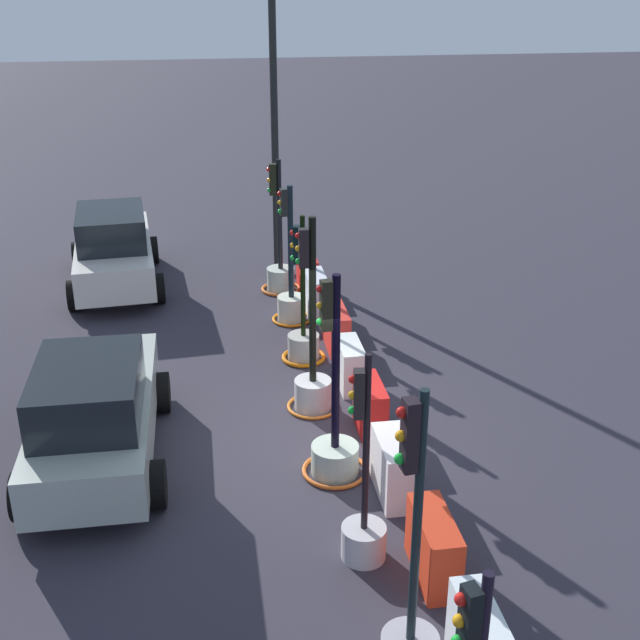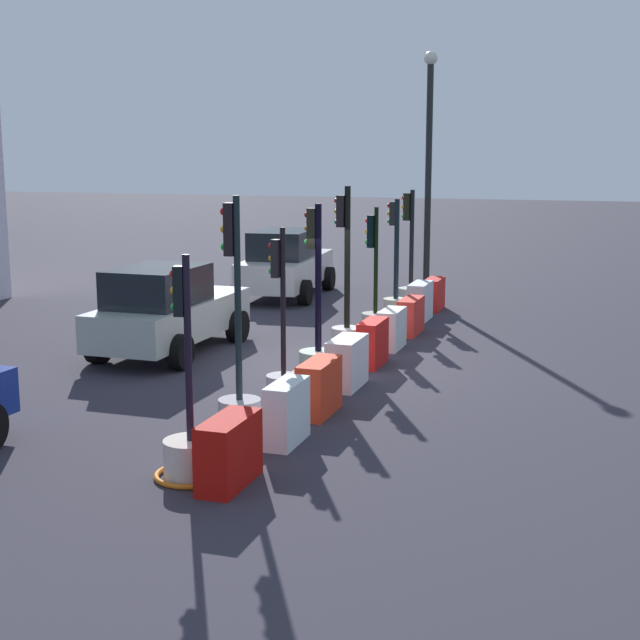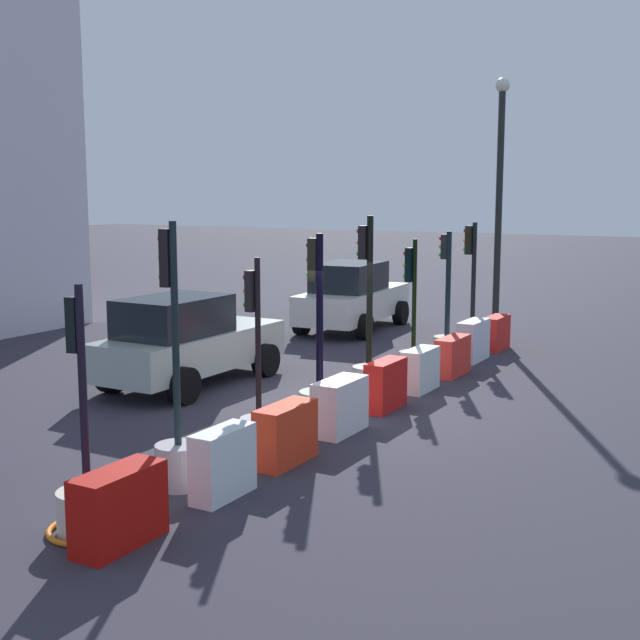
{
  "view_description": "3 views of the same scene",
  "coord_description": "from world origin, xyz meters",
  "px_view_note": "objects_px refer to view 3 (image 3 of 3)",
  "views": [
    {
      "loc": [
        -10.93,
        1.73,
        6.86
      ],
      "look_at": [
        1.38,
        -0.3,
        1.45
      ],
      "focal_mm": 45.58,
      "sensor_mm": 36.0,
      "label": 1
    },
    {
      "loc": [
        -16.53,
        -5.14,
        4.07
      ],
      "look_at": [
        -1.71,
        -0.41,
        1.17
      ],
      "focal_mm": 51.74,
      "sensor_mm": 36.0,
      "label": 2
    },
    {
      "loc": [
        -13.25,
        -6.98,
        3.83
      ],
      "look_at": [
        -0.58,
        0.06,
        1.61
      ],
      "focal_mm": 47.89,
      "sensor_mm": 36.0,
      "label": 3
    }
  ],
  "objects_px": {
    "traffic_light_6": "(447,337)",
    "car_white_van": "(352,297)",
    "construction_barrier_0": "(119,508)",
    "street_lamp_post": "(499,191)",
    "construction_barrier_5": "(420,370)",
    "car_silver_hatchback": "(187,341)",
    "construction_barrier_4": "(386,385)",
    "traffic_light_5": "(413,354)",
    "construction_barrier_7": "(473,341)",
    "construction_barrier_8": "(496,333)",
    "construction_barrier_2": "(286,434)",
    "construction_barrier_1": "(223,463)",
    "traffic_light_4": "(369,363)",
    "traffic_light_7": "(472,327)",
    "traffic_light_0": "(87,499)",
    "construction_barrier_3": "(340,406)",
    "traffic_light_2": "(258,412)",
    "traffic_light_1": "(177,437)",
    "construction_barrier_6": "(453,356)"
  },
  "relations": [
    {
      "from": "construction_barrier_0",
      "to": "construction_barrier_2",
      "type": "relative_size",
      "value": 1.01
    },
    {
      "from": "traffic_light_6",
      "to": "construction_barrier_8",
      "type": "height_order",
      "value": "traffic_light_6"
    },
    {
      "from": "traffic_light_4",
      "to": "traffic_light_5",
      "type": "distance_m",
      "value": 1.89
    },
    {
      "from": "construction_barrier_4",
      "to": "construction_barrier_6",
      "type": "xyz_separation_m",
      "value": [
        3.23,
        -0.04,
        -0.04
      ]
    },
    {
      "from": "traffic_light_4",
      "to": "construction_barrier_4",
      "type": "xyz_separation_m",
      "value": [
        -0.93,
        -0.78,
        -0.15
      ]
    },
    {
      "from": "construction_barrier_1",
      "to": "construction_barrier_4",
      "type": "height_order",
      "value": "construction_barrier_1"
    },
    {
      "from": "traffic_light_6",
      "to": "car_white_van",
      "type": "height_order",
      "value": "traffic_light_6"
    },
    {
      "from": "traffic_light_5",
      "to": "construction_barrier_5",
      "type": "bearing_deg",
      "value": -151.06
    },
    {
      "from": "construction_barrier_0",
      "to": "street_lamp_post",
      "type": "distance_m",
      "value": 15.09
    },
    {
      "from": "construction_barrier_8",
      "to": "traffic_light_7",
      "type": "bearing_deg",
      "value": 86.28
    },
    {
      "from": "traffic_light_5",
      "to": "car_silver_hatchback",
      "type": "xyz_separation_m",
      "value": [
        -3.02,
        3.53,
        0.44
      ]
    },
    {
      "from": "construction_barrier_4",
      "to": "construction_barrier_5",
      "type": "bearing_deg",
      "value": 0.33
    },
    {
      "from": "traffic_light_7",
      "to": "construction_barrier_4",
      "type": "distance_m",
      "value": 6.52
    },
    {
      "from": "traffic_light_6",
      "to": "street_lamp_post",
      "type": "height_order",
      "value": "street_lamp_post"
    },
    {
      "from": "traffic_light_0",
      "to": "construction_barrier_3",
      "type": "height_order",
      "value": "traffic_light_0"
    },
    {
      "from": "construction_barrier_5",
      "to": "construction_barrier_6",
      "type": "distance_m",
      "value": 1.62
    },
    {
      "from": "traffic_light_1",
      "to": "construction_barrier_0",
      "type": "relative_size",
      "value": 3.07
    },
    {
      "from": "construction_barrier_5",
      "to": "car_silver_hatchback",
      "type": "bearing_deg",
      "value": 113.52
    },
    {
      "from": "construction_barrier_0",
      "to": "construction_barrier_1",
      "type": "xyz_separation_m",
      "value": [
        1.75,
        -0.12,
        0.01
      ]
    },
    {
      "from": "street_lamp_post",
      "to": "construction_barrier_1",
      "type": "bearing_deg",
      "value": -177.37
    },
    {
      "from": "traffic_light_5",
      "to": "construction_barrier_0",
      "type": "relative_size",
      "value": 2.53
    },
    {
      "from": "traffic_light_6",
      "to": "construction_barrier_8",
      "type": "relative_size",
      "value": 2.71
    },
    {
      "from": "construction_barrier_3",
      "to": "traffic_light_6",
      "type": "bearing_deg",
      "value": 5.58
    },
    {
      "from": "construction_barrier_6",
      "to": "construction_barrier_5",
      "type": "bearing_deg",
      "value": 178.12
    },
    {
      "from": "traffic_light_0",
      "to": "traffic_light_6",
      "type": "distance_m",
      "value": 11.29
    },
    {
      "from": "traffic_light_5",
      "to": "car_white_van",
      "type": "xyz_separation_m",
      "value": [
        4.59,
        3.75,
        0.47
      ]
    },
    {
      "from": "construction_barrier_4",
      "to": "car_silver_hatchback",
      "type": "bearing_deg",
      "value": 92.88
    },
    {
      "from": "traffic_light_6",
      "to": "car_white_van",
      "type": "bearing_deg",
      "value": 54.5
    },
    {
      "from": "traffic_light_6",
      "to": "construction_barrier_2",
      "type": "height_order",
      "value": "traffic_light_6"
    },
    {
      "from": "construction_barrier_5",
      "to": "construction_barrier_8",
      "type": "relative_size",
      "value": 0.94
    },
    {
      "from": "construction_barrier_8",
      "to": "car_silver_hatchback",
      "type": "xyz_separation_m",
      "value": [
        -6.65,
        4.16,
        0.48
      ]
    },
    {
      "from": "construction_barrier_5",
      "to": "construction_barrier_6",
      "type": "xyz_separation_m",
      "value": [
        1.62,
        -0.05,
        -0.01
      ]
    },
    {
      "from": "traffic_light_2",
      "to": "construction_barrier_1",
      "type": "bearing_deg",
      "value": -158.69
    },
    {
      "from": "traffic_light_2",
      "to": "construction_barrier_8",
      "type": "relative_size",
      "value": 2.65
    },
    {
      "from": "construction_barrier_0",
      "to": "car_white_van",
      "type": "height_order",
      "value": "car_white_van"
    },
    {
      "from": "construction_barrier_4",
      "to": "construction_barrier_2",
      "type": "bearing_deg",
      "value": -179.62
    },
    {
      "from": "construction_barrier_0",
      "to": "construction_barrier_1",
      "type": "height_order",
      "value": "construction_barrier_1"
    },
    {
      "from": "construction_barrier_7",
      "to": "construction_barrier_8",
      "type": "relative_size",
      "value": 1.05
    },
    {
      "from": "construction_barrier_1",
      "to": "construction_barrier_5",
      "type": "relative_size",
      "value": 0.96
    },
    {
      "from": "traffic_light_2",
      "to": "construction_barrier_1",
      "type": "height_order",
      "value": "traffic_light_2"
    },
    {
      "from": "traffic_light_0",
      "to": "construction_barrier_6",
      "type": "xyz_separation_m",
      "value": [
        9.81,
        -0.7,
        0.01
      ]
    },
    {
      "from": "construction_barrier_3",
      "to": "car_silver_hatchback",
      "type": "xyz_separation_m",
      "value": [
        1.47,
        4.17,
        0.45
      ]
    },
    {
      "from": "traffic_light_4",
      "to": "construction_barrier_7",
      "type": "relative_size",
      "value": 2.96
    },
    {
      "from": "traffic_light_1",
      "to": "traffic_light_4",
      "type": "bearing_deg",
      "value": 0.89
    },
    {
      "from": "traffic_light_0",
      "to": "traffic_light_4",
      "type": "distance_m",
      "value": 7.52
    },
    {
      "from": "traffic_light_7",
      "to": "street_lamp_post",
      "type": "relative_size",
      "value": 0.46
    },
    {
      "from": "traffic_light_1",
      "to": "car_white_van",
      "type": "relative_size",
      "value": 0.76
    },
    {
      "from": "construction_barrier_2",
      "to": "construction_barrier_8",
      "type": "height_order",
      "value": "construction_barrier_2"
    },
    {
      "from": "construction_barrier_4",
      "to": "construction_barrier_0",
      "type": "bearing_deg",
      "value": 179.25
    },
    {
      "from": "traffic_light_5",
      "to": "car_silver_hatchback",
      "type": "relative_size",
      "value": 0.65
    }
  ]
}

